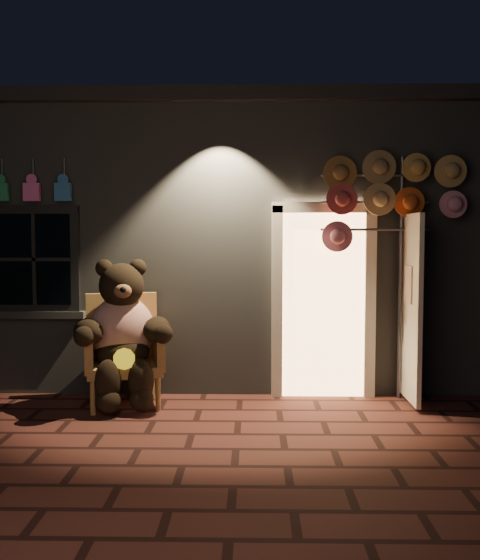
{
  "coord_description": "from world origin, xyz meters",
  "views": [
    {
      "loc": [
        0.56,
        -5.89,
        1.83
      ],
      "look_at": [
        0.42,
        1.0,
        1.35
      ],
      "focal_mm": 42.0,
      "sensor_mm": 36.0,
      "label": 1
    }
  ],
  "objects": [
    {
      "name": "shop_building",
      "position": [
        0.0,
        3.99,
        1.74
      ],
      "size": [
        7.3,
        5.95,
        3.51
      ],
      "color": "slate",
      "rests_on": "ground"
    },
    {
      "name": "wicker_armchair",
      "position": [
        -0.84,
        1.09,
        0.59
      ],
      "size": [
        0.96,
        0.9,
        1.18
      ],
      "rotation": [
        0.0,
        0.0,
        0.25
      ],
      "color": "#AF8A43",
      "rests_on": "ground"
    },
    {
      "name": "hat_rack",
      "position": [
        2.03,
        1.28,
        2.26
      ],
      "size": [
        1.56,
        0.22,
        2.7
      ],
      "color": "#59595E",
      "rests_on": "ground"
    },
    {
      "name": "teddy_bear",
      "position": [
        -0.82,
        0.94,
        0.79
      ],
      "size": [
        1.09,
        0.97,
        1.54
      ],
      "rotation": [
        0.0,
        0.0,
        0.25
      ],
      "color": "#B02E12",
      "rests_on": "ground"
    },
    {
      "name": "ground",
      "position": [
        0.0,
        0.0,
        0.0
      ],
      "size": [
        60.0,
        60.0,
        0.0
      ],
      "primitive_type": "plane",
      "color": "#50241E",
      "rests_on": "ground"
    }
  ]
}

